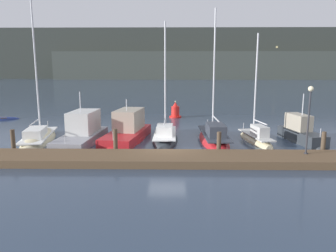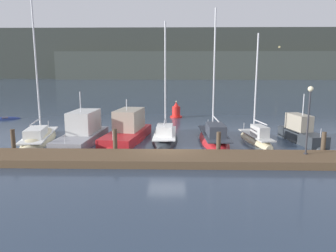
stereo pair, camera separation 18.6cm
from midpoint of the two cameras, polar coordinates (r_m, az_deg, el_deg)
ground_plane at (r=21.72m, az=0.04°, el=-4.68°), size 400.00×400.00×0.00m
dock at (r=19.59m, az=-0.11°, el=-5.69°), size 28.05×2.80×0.45m
mooring_pile_0 at (r=23.49m, az=-25.14°, el=-2.48°), size 0.28×0.28×1.63m
mooring_pile_1 at (r=21.36m, az=-8.95°, el=-2.72°), size 0.28×0.28×1.69m
mooring_pile_2 at (r=21.23m, az=9.03°, el=-3.05°), size 0.28×0.28×1.52m
mooring_pile_3 at (r=23.08m, az=25.64°, el=-2.84°), size 0.28×0.28×1.55m
sailboat_berth_1 at (r=26.86m, az=-21.33°, el=-2.22°), size 3.32×7.83×11.48m
motorboat_berth_2 at (r=25.51m, az=-14.54°, el=-1.86°), size 3.05×7.37×4.48m
motorboat_berth_3 at (r=25.58m, az=-6.90°, el=-1.53°), size 3.66×7.68×3.82m
sailboat_berth_4 at (r=25.09m, az=-0.30°, el=-2.27°), size 1.96×6.48×9.58m
sailboat_berth_5 at (r=25.06m, az=8.19°, el=-2.35°), size 2.26×7.56×10.47m
sailboat_berth_6 at (r=25.59m, az=15.29°, el=-2.30°), size 2.14×5.62×8.56m
motorboat_berth_7 at (r=26.75m, az=22.35°, el=-1.70°), size 2.48×5.48×4.12m
channel_buoy at (r=36.33m, az=1.58°, el=2.56°), size 1.33×1.33×1.85m
dock_lamppost at (r=20.92m, az=23.59°, el=2.69°), size 0.32×0.32×4.06m
hillside_backdrop at (r=147.74m, az=2.74°, el=12.09°), size 240.00×23.00×21.35m
rowboat_adrift at (r=39.07m, az=-26.37°, el=1.03°), size 3.24×2.35×0.56m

